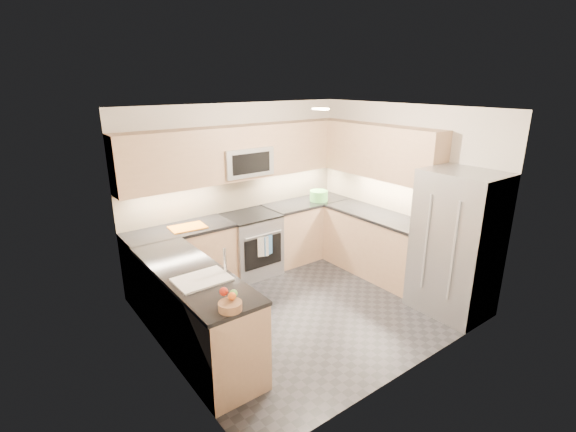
% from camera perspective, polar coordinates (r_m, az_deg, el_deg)
% --- Properties ---
extents(floor, '(3.60, 3.20, 0.00)m').
position_cam_1_polar(floor, '(5.54, 2.22, -12.30)').
color(floor, black).
rests_on(floor, ground).
extents(ceiling, '(3.60, 3.20, 0.02)m').
position_cam_1_polar(ceiling, '(4.79, 2.60, 14.46)').
color(ceiling, beige).
rests_on(ceiling, wall_back).
extents(wall_back, '(3.60, 0.02, 2.50)m').
position_cam_1_polar(wall_back, '(6.30, -6.85, 3.70)').
color(wall_back, beige).
rests_on(wall_back, floor).
extents(wall_front, '(3.60, 0.02, 2.50)m').
position_cam_1_polar(wall_front, '(4.00, 17.09, -5.60)').
color(wall_front, beige).
rests_on(wall_front, floor).
extents(wall_left, '(0.02, 3.20, 2.50)m').
position_cam_1_polar(wall_left, '(4.19, -17.12, -4.49)').
color(wall_left, beige).
rests_on(wall_left, floor).
extents(wall_right, '(0.02, 3.20, 2.50)m').
position_cam_1_polar(wall_right, '(6.28, 15.27, 3.14)').
color(wall_right, beige).
rests_on(wall_right, floor).
extents(base_cab_back_left, '(1.42, 0.60, 0.90)m').
position_cam_1_polar(base_cab_back_left, '(5.85, -14.35, -6.20)').
color(base_cab_back_left, tan).
rests_on(base_cab_back_left, floor).
extents(base_cab_back_right, '(1.42, 0.60, 0.90)m').
position_cam_1_polar(base_cab_back_right, '(6.89, 2.52, -1.87)').
color(base_cab_back_right, tan).
rests_on(base_cab_back_right, floor).
extents(base_cab_right, '(0.60, 1.70, 0.90)m').
position_cam_1_polar(base_cab_right, '(6.39, 11.95, -3.90)').
color(base_cab_right, tan).
rests_on(base_cab_right, floor).
extents(base_cab_peninsula, '(0.60, 2.00, 0.90)m').
position_cam_1_polar(base_cab_peninsula, '(4.64, -12.64, -12.85)').
color(base_cab_peninsula, tan).
rests_on(base_cab_peninsula, floor).
extents(countertop_back_left, '(1.42, 0.63, 0.04)m').
position_cam_1_polar(countertop_back_left, '(5.68, -14.72, -1.87)').
color(countertop_back_left, black).
rests_on(countertop_back_left, base_cab_back_left).
extents(countertop_back_right, '(1.42, 0.63, 0.04)m').
position_cam_1_polar(countertop_back_right, '(6.74, 2.57, 1.88)').
color(countertop_back_right, black).
rests_on(countertop_back_right, base_cab_back_right).
extents(countertop_right, '(0.63, 1.70, 0.04)m').
position_cam_1_polar(countertop_right, '(6.23, 12.23, 0.11)').
color(countertop_right, black).
rests_on(countertop_right, base_cab_right).
extents(countertop_peninsula, '(0.63, 2.00, 0.04)m').
position_cam_1_polar(countertop_peninsula, '(4.42, -13.06, -7.61)').
color(countertop_peninsula, black).
rests_on(countertop_peninsula, base_cab_peninsula).
extents(upper_cab_back, '(3.60, 0.35, 0.75)m').
position_cam_1_polar(upper_cab_back, '(6.03, -6.21, 8.67)').
color(upper_cab_back, tan).
rests_on(upper_cab_back, wall_back).
extents(upper_cab_right, '(0.35, 1.95, 0.75)m').
position_cam_1_polar(upper_cab_right, '(6.20, 12.68, 8.60)').
color(upper_cab_right, tan).
rests_on(upper_cab_right, wall_right).
extents(backsplash_back, '(3.60, 0.01, 0.51)m').
position_cam_1_polar(backsplash_back, '(6.30, -6.81, 3.21)').
color(backsplash_back, '#C6B28F').
rests_on(backsplash_back, wall_back).
extents(backsplash_right, '(0.01, 2.30, 0.51)m').
position_cam_1_polar(backsplash_right, '(6.56, 12.13, 3.52)').
color(backsplash_right, '#C6B28F').
rests_on(backsplash_right, wall_right).
extents(gas_range, '(0.76, 0.65, 0.91)m').
position_cam_1_polar(gas_range, '(6.28, -5.08, -3.93)').
color(gas_range, gray).
rests_on(gas_range, floor).
extents(range_cooktop, '(0.76, 0.65, 0.03)m').
position_cam_1_polar(range_cooktop, '(6.12, -5.20, 0.06)').
color(range_cooktop, black).
rests_on(range_cooktop, gas_range).
extents(oven_door_glass, '(0.62, 0.02, 0.45)m').
position_cam_1_polar(oven_door_glass, '(6.02, -3.41, -4.93)').
color(oven_door_glass, black).
rests_on(oven_door_glass, gas_range).
extents(oven_handle, '(0.60, 0.02, 0.02)m').
position_cam_1_polar(oven_handle, '(5.90, -3.35, -2.58)').
color(oven_handle, '#B2B5BA').
rests_on(oven_handle, gas_range).
extents(microwave, '(0.76, 0.40, 0.40)m').
position_cam_1_polar(microwave, '(6.03, -6.05, 7.47)').
color(microwave, '#9B9FA3').
rests_on(microwave, upper_cab_back).
extents(microwave_door, '(0.60, 0.01, 0.28)m').
position_cam_1_polar(microwave_door, '(5.86, -5.00, 7.19)').
color(microwave_door, black).
rests_on(microwave_door, microwave).
extents(refrigerator, '(0.70, 0.90, 1.80)m').
position_cam_1_polar(refrigerator, '(5.49, 22.07, -3.55)').
color(refrigerator, gray).
rests_on(refrigerator, floor).
extents(fridge_handle_left, '(0.02, 0.02, 1.20)m').
position_cam_1_polar(fridge_handle_left, '(5.09, 21.64, -4.58)').
color(fridge_handle_left, '#B2B5BA').
rests_on(fridge_handle_left, refrigerator).
extents(fridge_handle_right, '(0.02, 0.02, 1.20)m').
position_cam_1_polar(fridge_handle_right, '(5.27, 18.35, -3.45)').
color(fridge_handle_right, '#B2B5BA').
rests_on(fridge_handle_right, refrigerator).
extents(sink_basin, '(0.52, 0.38, 0.16)m').
position_cam_1_polar(sink_basin, '(4.23, -11.61, -9.33)').
color(sink_basin, white).
rests_on(sink_basin, base_cab_peninsula).
extents(faucet, '(0.03, 0.03, 0.28)m').
position_cam_1_polar(faucet, '(4.25, -8.61, -6.04)').
color(faucet, silver).
rests_on(faucet, countertop_peninsula).
extents(utensil_bowl, '(0.37, 0.37, 0.17)m').
position_cam_1_polar(utensil_bowl, '(6.75, 4.23, 2.78)').
color(utensil_bowl, '#4FA948').
rests_on(utensil_bowl, countertop_back_right).
extents(cutting_board, '(0.48, 0.36, 0.01)m').
position_cam_1_polar(cutting_board, '(5.68, -13.56, -1.51)').
color(cutting_board, orange).
rests_on(cutting_board, countertop_back_left).
extents(fruit_basket, '(0.22, 0.22, 0.07)m').
position_cam_1_polar(fruit_basket, '(3.65, -7.91, -12.12)').
color(fruit_basket, '#976946').
rests_on(fruit_basket, countertop_peninsula).
extents(fruit_apple, '(0.08, 0.08, 0.08)m').
position_cam_1_polar(fruit_apple, '(3.72, -8.77, -10.19)').
color(fruit_apple, red).
rests_on(fruit_apple, fruit_basket).
extents(fruit_pear, '(0.07, 0.07, 0.07)m').
position_cam_1_polar(fruit_pear, '(3.68, -7.46, -10.45)').
color(fruit_pear, '#68B14B').
rests_on(fruit_pear, fruit_basket).
extents(dish_towel_check, '(0.15, 0.06, 0.30)m').
position_cam_1_polar(dish_towel_check, '(5.94, -3.42, -4.22)').
color(dish_towel_check, silver).
rests_on(dish_towel_check, oven_handle).
extents(dish_towel_blue, '(0.15, 0.05, 0.29)m').
position_cam_1_polar(dish_towel_blue, '(5.98, -2.71, -4.03)').
color(dish_towel_blue, '#38679C').
rests_on(dish_towel_blue, oven_handle).
extents(fruit_orange, '(0.07, 0.07, 0.07)m').
position_cam_1_polar(fruit_orange, '(3.64, -7.68, -10.81)').
color(fruit_orange, orange).
rests_on(fruit_orange, fruit_basket).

